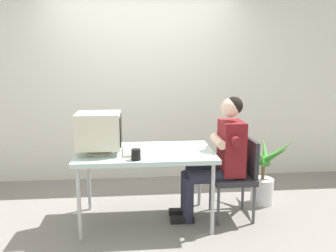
% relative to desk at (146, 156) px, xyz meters
% --- Properties ---
extents(ground_plane, '(12.00, 12.00, 0.00)m').
position_rel_desk_xyz_m(ground_plane, '(0.00, 0.00, -0.70)').
color(ground_plane, gray).
extents(wall_back, '(8.00, 0.10, 3.00)m').
position_rel_desk_xyz_m(wall_back, '(0.30, 1.40, 0.80)').
color(wall_back, silver).
rests_on(wall_back, ground_plane).
extents(desk, '(1.35, 0.79, 0.75)m').
position_rel_desk_xyz_m(desk, '(0.00, 0.00, 0.00)').
color(desk, '#B7B7BC').
rests_on(desk, ground_plane).
extents(crt_monitor, '(0.43, 0.36, 0.40)m').
position_rel_desk_xyz_m(crt_monitor, '(-0.44, -0.04, 0.27)').
color(crt_monitor, beige).
rests_on(crt_monitor, desk).
extents(keyboard, '(0.17, 0.46, 0.03)m').
position_rel_desk_xyz_m(keyboard, '(-0.15, -0.00, 0.06)').
color(keyboard, beige).
rests_on(keyboard, desk).
extents(office_chair, '(0.43, 0.43, 0.84)m').
position_rel_desk_xyz_m(office_chair, '(0.96, 0.02, -0.22)').
color(office_chair, '#4C4C51').
rests_on(office_chair, ground_plane).
extents(person_seated, '(0.74, 0.55, 1.28)m').
position_rel_desk_xyz_m(person_seated, '(0.76, 0.02, -0.01)').
color(person_seated, maroon).
rests_on(person_seated, ground_plane).
extents(potted_plant, '(0.74, 0.77, 0.86)m').
position_rel_desk_xyz_m(potted_plant, '(1.35, 0.33, -0.32)').
color(potted_plant, silver).
rests_on(potted_plant, ground_plane).
extents(desk_mug, '(0.09, 0.10, 0.10)m').
position_rel_desk_xyz_m(desk_mug, '(-0.09, -0.30, 0.10)').
color(desk_mug, black).
rests_on(desk_mug, desk).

